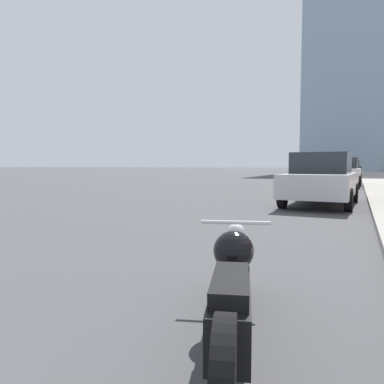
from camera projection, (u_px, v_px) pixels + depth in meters
The scene contains 7 objects.
sidewalk at pixel (380, 178), 33.80m from camera, with size 3.25×240.00×0.15m.
distant_tower at pixel (355, 36), 72.94m from camera, with size 17.62×17.62×52.79m.
motorcycle at pixel (232, 291), 2.60m from camera, with size 0.92×2.42×0.74m.
parked_car_silver at pixel (322, 179), 11.52m from camera, with size 2.11×4.58×1.61m.
parked_car_white at pixel (342, 172), 21.09m from camera, with size 2.03×4.56×1.65m.
parked_car_yellow at pixel (349, 170), 30.93m from camera, with size 1.91×3.97×1.59m.
parked_car_black at pixel (351, 168), 41.21m from camera, with size 2.13×4.53×1.79m.
Camera 1 is at (3.37, 2.19, 1.23)m, focal length 35.00 mm.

